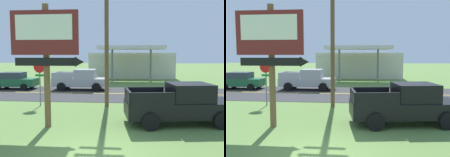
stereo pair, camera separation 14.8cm
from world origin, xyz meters
The scene contains 9 objects.
road_asphalt centered at (0.00, 13.00, 0.01)m, with size 140.00×8.00×0.02m, color #333335.
road_centre_line centered at (0.00, 13.00, 0.02)m, with size 126.00×0.20×0.01m, color gold.
motel_sign centered at (-2.48, 3.08, 3.75)m, with size 3.28×0.54×5.56m.
stop_sign centered at (-4.66, 7.66, 2.03)m, with size 0.80×0.08×2.95m.
utility_pole centered at (-0.32, 7.76, 5.25)m, with size 1.67×0.26×9.94m.
gas_station centered at (1.10, 28.57, 1.94)m, with size 12.00×11.50×4.40m.
pickup_black_parked_on_lawn centered at (3.66, 4.25, 0.96)m, with size 5.43×2.80×1.96m.
pickup_silver_on_road centered at (-3.51, 15.00, 0.96)m, with size 5.20×2.24×1.96m.
car_green_near_lane centered at (-10.14, 15.00, 0.83)m, with size 4.20×2.00×1.64m.
Camera 1 is at (1.36, -7.43, 3.31)m, focal length 38.83 mm.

